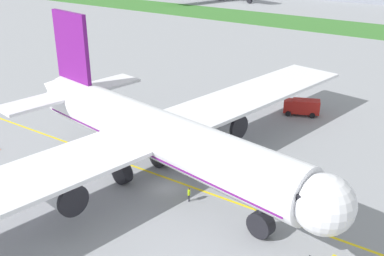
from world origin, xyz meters
The scene contains 5 objects.
ground_plane centered at (0.00, 0.00, 0.00)m, with size 600.00×600.00×0.00m, color gray.
apron_taxi_line centered at (0.00, 1.82, 0.00)m, with size 280.00×0.36×0.01m, color yellow.
airliner_foreground centered at (-2.08, 0.48, 6.18)m, with size 48.73×76.36×18.21m.
ground_crew_wingwalker_port centered at (3.82, -0.87, 1.04)m, with size 0.44×0.54×1.71m.
service_truck_baggage_loader centered at (3.61, 30.94, 1.46)m, with size 6.09×4.21×2.59m.
Camera 1 is at (29.23, -36.53, 27.48)m, focal length 43.13 mm.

